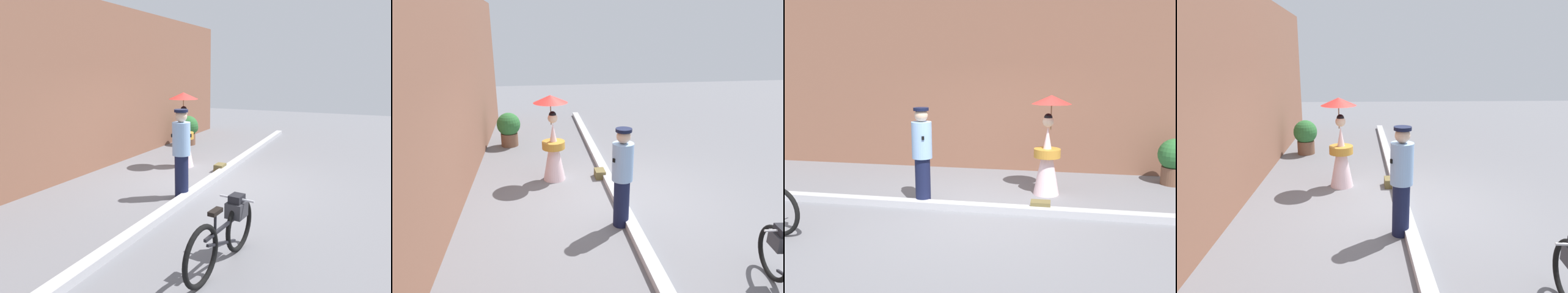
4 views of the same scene
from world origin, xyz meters
TOP-DOWN VIEW (x-y plane):
  - ground_plane at (0.00, 0.00)m, footprint 30.00×30.00m
  - building_wall at (0.00, 3.09)m, footprint 14.00×0.40m
  - sidewalk_curb at (0.00, 0.00)m, footprint 14.00×0.20m
  - person_officer at (-1.00, 0.15)m, footprint 0.34×0.36m
  - person_with_parasol at (1.09, 1.15)m, footprint 0.72×0.72m
  - potted_plant_by_door at (3.63, 2.25)m, footprint 0.66×0.65m
  - backpack_on_pavement at (1.01, 0.13)m, footprint 0.32×0.22m

SIDE VIEW (x-z plane):
  - ground_plane at x=0.00m, z-range 0.00..0.00m
  - sidewalk_curb at x=0.00m, z-range 0.00..0.12m
  - backpack_on_pavement at x=1.01m, z-range 0.00..0.18m
  - potted_plant_by_door at x=3.63m, z-range 0.05..1.00m
  - person_with_parasol at x=1.09m, z-range -0.03..1.82m
  - person_officer at x=-1.00m, z-range 0.06..1.74m
  - building_wall at x=0.00m, z-range 0.00..3.99m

